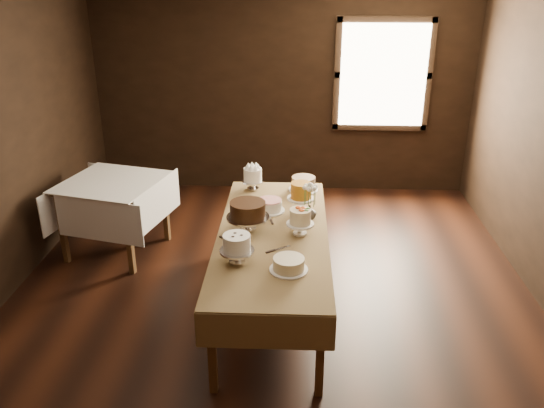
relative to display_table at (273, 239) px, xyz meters
The scene contains 19 objects.
floor 0.70m from the display_table, 152.20° to the right, with size 5.00×6.00×0.01m, color black.
wall_back 3.07m from the display_table, 90.29° to the left, with size 5.00×0.02×2.80m, color black.
window 3.32m from the display_table, 66.34° to the left, with size 1.10×0.05×1.30m, color #FFEABF.
display_table is the anchor object (origin of this frame).
side_table 2.02m from the display_table, 150.03° to the left, with size 1.17×1.17×0.82m.
cake_meringue 1.06m from the display_table, 104.18° to the left, with size 0.23×0.23×0.24m.
cake_speckled 1.06m from the display_table, 75.13° to the left, with size 0.32×0.32×0.14m.
cake_lattice 0.48m from the display_table, 96.06° to the left, with size 0.29×0.29×0.11m.
cake_caramel 0.58m from the display_table, 63.91° to the left, with size 0.26×0.26×0.29m.
cake_chocolate 0.29m from the display_table, 165.00° to the left, with size 0.43×0.43×0.27m.
cake_flowers 0.29m from the display_table, ahead, with size 0.24×0.24×0.25m.
cake_swirl 0.62m from the display_table, 115.21° to the right, with size 0.28×0.28×0.25m.
cake_cream 0.67m from the display_table, 76.40° to the right, with size 0.34×0.34×0.11m.
cake_server_a 0.30m from the display_table, 70.75° to the right, with size 0.24×0.03×0.01m, color silver.
cake_server_c 0.34m from the display_table, 98.15° to the left, with size 0.24×0.03×0.01m, color silver.
cake_server_d 0.41m from the display_table, 46.57° to the left, with size 0.24×0.03×0.01m, color silver.
cake_server_e 0.40m from the display_table, 146.64° to the right, with size 0.24×0.03×0.01m, color silver.
flower_vase 0.46m from the display_table, 43.41° to the left, with size 0.13×0.13×0.14m, color #2D2823.
flower_bouquet 0.54m from the display_table, 43.41° to the left, with size 0.14×0.14×0.20m, color white, non-canonical shape.
Camera 1 is at (0.23, -4.34, 2.92)m, focal length 36.61 mm.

